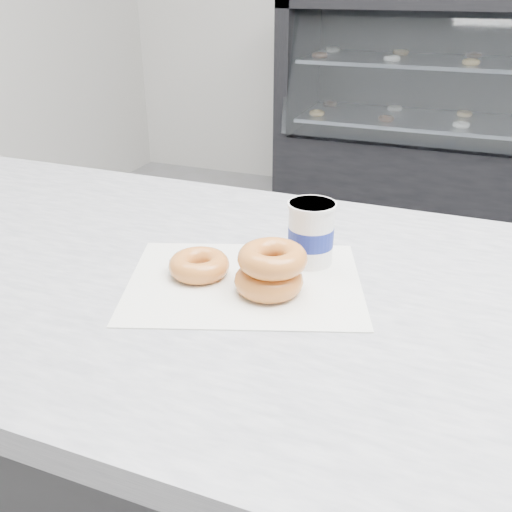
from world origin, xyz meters
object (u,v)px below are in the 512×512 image
Objects in this scene: display_case at (498,142)px; donut_single at (199,265)px; coffee_cup at (311,233)px; donut_stack at (271,269)px.

donut_single is at bearing -99.63° from display_case.
coffee_cup is at bearing -96.98° from display_case.
display_case is 26.23× the size of donut_single.
donut_stack is at bearing -3.91° from donut_single.
coffee_cup is (0.14, 0.10, 0.03)m from donut_single.
coffee_cup is (0.03, 0.11, 0.02)m from donut_stack.
display_case is 19.42× the size of donut_stack.
donut_single is 0.91× the size of coffee_cup.
display_case reaches higher than coffee_cup.
coffee_cup is at bearing 77.17° from donut_stack.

